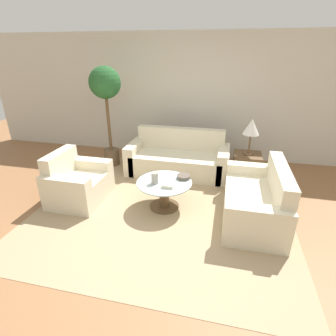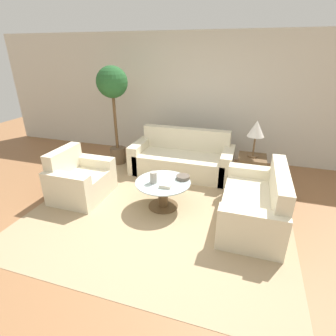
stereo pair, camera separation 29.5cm
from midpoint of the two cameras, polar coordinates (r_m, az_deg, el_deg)
ground_plane at (r=3.67m, az=0.36°, el=-13.15°), size 14.00×14.00×0.00m
wall_back at (r=5.83m, az=9.17°, el=14.77°), size 10.00×0.06×2.60m
rug at (r=4.13m, az=1.01°, el=-8.33°), size 3.74×3.52×0.01m
sofa_main at (r=5.18m, az=4.84°, el=1.93°), size 1.94×0.83×0.83m
armchair at (r=4.50m, az=-17.08°, el=-2.70°), size 0.77×0.94×0.80m
loveseat at (r=3.90m, az=20.99°, el=-7.66°), size 0.79×1.50×0.81m
coffee_table at (r=3.99m, az=1.04°, el=-5.00°), size 0.83×0.83×0.43m
side_table at (r=4.94m, az=19.16°, el=-0.55°), size 0.48×0.48×0.54m
table_lamp at (r=4.70m, az=20.40°, el=7.77°), size 0.28×0.28×0.64m
potted_plant at (r=5.38m, az=-10.32°, el=15.67°), size 0.60×0.60×1.98m
vase at (r=3.85m, az=-1.01°, el=-2.11°), size 0.11×0.11×0.17m
bowl at (r=4.00m, az=5.38°, el=-2.07°), size 0.20×0.20×0.06m
book_stack at (r=3.76m, az=1.76°, el=-3.82°), size 0.17×0.15×0.05m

